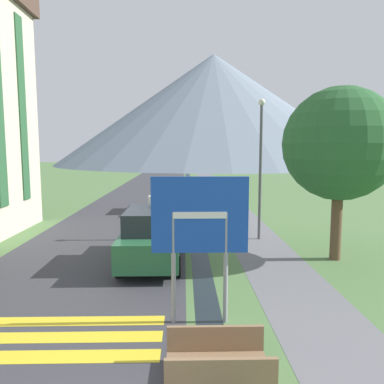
{
  "coord_description": "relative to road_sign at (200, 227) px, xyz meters",
  "views": [
    {
      "loc": [
        0.65,
        -3.27,
        3.75
      ],
      "look_at": [
        0.95,
        10.0,
        2.19
      ],
      "focal_mm": 35.0,
      "sensor_mm": 36.0,
      "label": 1
    }
  ],
  "objects": [
    {
      "name": "parked_car_far",
      "position": [
        -1.33,
        14.51,
        -1.19
      ],
      "size": [
        1.99,
        4.38,
        1.82
      ],
      "color": "silver",
      "rests_on": "ground_plane"
    },
    {
      "name": "mountain_distant",
      "position": [
        6.89,
        84.44,
        10.96
      ],
      "size": [
        74.55,
        74.55,
        26.13
      ],
      "color": "slate",
      "rests_on": "ground_plane"
    },
    {
      "name": "footpath",
      "position": [
        2.61,
        25.56,
        -2.1
      ],
      "size": [
        2.2,
        60.0,
        0.01
      ],
      "color": "slate",
      "rests_on": "ground_plane"
    },
    {
      "name": "tree_by_path",
      "position": [
        4.79,
        4.54,
        1.77
      ],
      "size": [
        3.73,
        3.73,
        5.76
      ],
      "color": "brown",
      "rests_on": "ground_plane"
    },
    {
      "name": "ground_plane",
      "position": [
        -0.99,
        15.56,
        -2.1
      ],
      "size": [
        160.0,
        160.0,
        0.0
      ],
      "primitive_type": "plane",
      "color": "#517542"
    },
    {
      "name": "road_sign",
      "position": [
        0.0,
        0.0,
        0.0
      ],
      "size": [
        2.04,
        0.11,
        3.17
      ],
      "color": "gray",
      "rests_on": "ground_plane"
    },
    {
      "name": "crosswalk_marking",
      "position": [
        -3.49,
        -0.6,
        -2.1
      ],
      "size": [
        5.44,
        1.84,
        0.01
      ],
      "color": "yellow",
      "rests_on": "ground_plane"
    },
    {
      "name": "parked_car_near",
      "position": [
        -1.39,
        4.22,
        -1.19
      ],
      "size": [
        1.91,
        4.36,
        1.82
      ],
      "color": "#28663D",
      "rests_on": "ground_plane"
    },
    {
      "name": "streetlamp",
      "position": [
        2.79,
        7.45,
        1.25
      ],
      "size": [
        0.28,
        0.28,
        5.72
      ],
      "color": "#515156",
      "rests_on": "ground_plane"
    },
    {
      "name": "footbridge",
      "position": [
        0.21,
        -2.0,
        -1.88
      ],
      "size": [
        1.7,
        1.1,
        0.65
      ],
      "color": "#846647",
      "rests_on": "ground_plane"
    },
    {
      "name": "drainage_channel",
      "position": [
        0.21,
        25.56,
        -2.1
      ],
      "size": [
        0.6,
        60.0,
        0.0
      ],
      "color": "black",
      "rests_on": "ground_plane"
    },
    {
      "name": "road",
      "position": [
        -3.49,
        25.56,
        -2.1
      ],
      "size": [
        6.4,
        60.0,
        0.01
      ],
      "color": "#38383D",
      "rests_on": "ground_plane"
    }
  ]
}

